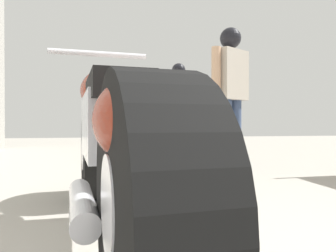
{
  "coord_description": "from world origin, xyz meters",
  "views": [
    {
      "loc": [
        -0.67,
        0.38,
        0.55
      ],
      "look_at": [
        -0.1,
        3.6,
        0.52
      ],
      "focal_mm": 34.35,
      "sensor_mm": 36.0,
      "label": 1
    }
  ],
  "objects_px": {
    "mechanic_in_blue": "(230,83)",
    "mechanic_with_helmet": "(179,99)",
    "motorcycle_black_naked": "(150,133)",
    "motorcycle_maroon_cruiser": "(112,146)"
  },
  "relations": [
    {
      "from": "motorcycle_maroon_cruiser",
      "to": "mechanic_in_blue",
      "type": "relative_size",
      "value": 1.25
    },
    {
      "from": "motorcycle_maroon_cruiser",
      "to": "mechanic_with_helmet",
      "type": "distance_m",
      "value": 4.64
    },
    {
      "from": "motorcycle_maroon_cruiser",
      "to": "motorcycle_black_naked",
      "type": "xyz_separation_m",
      "value": [
        0.59,
        3.4,
        -0.06
      ]
    },
    {
      "from": "motorcycle_maroon_cruiser",
      "to": "motorcycle_black_naked",
      "type": "relative_size",
      "value": 1.15
    },
    {
      "from": "motorcycle_black_naked",
      "to": "motorcycle_maroon_cruiser",
      "type": "bearing_deg",
      "value": -99.91
    },
    {
      "from": "mechanic_in_blue",
      "to": "mechanic_with_helmet",
      "type": "relative_size",
      "value": 1.07
    },
    {
      "from": "motorcycle_black_naked",
      "to": "mechanic_in_blue",
      "type": "relative_size",
      "value": 1.08
    },
    {
      "from": "mechanic_with_helmet",
      "to": "mechanic_in_blue",
      "type": "bearing_deg",
      "value": -82.02
    },
    {
      "from": "mechanic_in_blue",
      "to": "mechanic_with_helmet",
      "type": "xyz_separation_m",
      "value": [
        -0.28,
        1.97,
        -0.07
      ]
    },
    {
      "from": "motorcycle_maroon_cruiser",
      "to": "mechanic_in_blue",
      "type": "distance_m",
      "value": 2.97
    }
  ]
}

